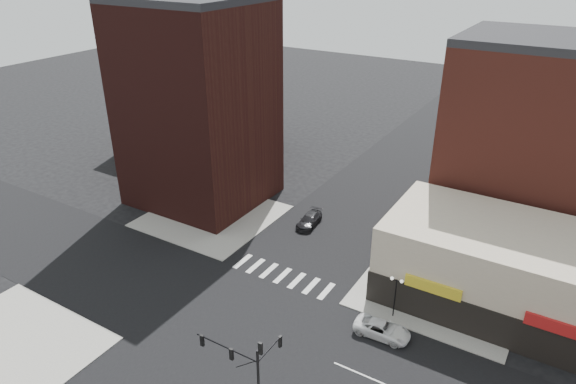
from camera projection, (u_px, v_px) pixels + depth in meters
The scene contains 13 objects.
ground at pixel (236, 321), 46.76m from camera, with size 240.00×240.00×0.00m, color black.
road_ew at pixel (236, 321), 46.75m from camera, with size 200.00×14.00×0.02m, color black.
road_ns at pixel (236, 321), 46.75m from camera, with size 14.00×200.00×0.02m, color black.
sidewalk_nw at pixel (212, 216), 64.66m from camera, with size 15.00×15.00×0.12m, color gray.
sidewalk_ne at pixel (440, 288), 51.08m from camera, with size 15.00×15.00×0.12m, color gray.
building_nw at pixel (198, 107), 64.40m from camera, with size 16.00×15.00×25.00m, color black.
building_nw_low at pixel (202, 110), 85.23m from camera, with size 20.00×18.00×12.00m, color black.
building_ne_midrise at pixel (535, 148), 55.71m from camera, with size 18.00×15.00×22.00m, color maroon.
building_ne_row at pixel (517, 279), 47.00m from camera, with size 24.20×12.20×8.00m.
traffic_signal at pixel (250, 365), 35.18m from camera, with size 5.59×3.09×7.77m.
street_lamp_ne at pixel (396, 287), 45.84m from camera, with size 1.22×0.32×4.16m.
white_suv at pixel (382, 329), 44.73m from camera, with size 2.28×4.95×1.37m, color white.
dark_sedan_north at pixel (309, 220), 62.37m from camera, with size 1.94×4.77×1.38m, color black.
Camera 1 is at (23.27, -29.06, 31.00)m, focal length 32.00 mm.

